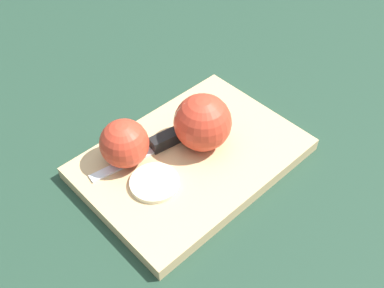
# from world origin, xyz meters

# --- Properties ---
(ground_plane) EXTENTS (4.00, 4.00, 0.00)m
(ground_plane) POSITION_xyz_m (0.00, 0.00, 0.00)
(ground_plane) COLOR #1E3828
(cutting_board) EXTENTS (0.35, 0.28, 0.02)m
(cutting_board) POSITION_xyz_m (0.00, 0.00, 0.01)
(cutting_board) COLOR tan
(cutting_board) RESTS_ON ground_plane
(apple_half_left) EXTENTS (0.08, 0.08, 0.08)m
(apple_half_left) POSITION_xyz_m (-0.03, -0.00, 0.06)
(apple_half_left) COLOR red
(apple_half_left) RESTS_ON cutting_board
(apple_half_right) EXTENTS (0.07, 0.07, 0.07)m
(apple_half_right) POSITION_xyz_m (0.06, -0.07, 0.05)
(apple_half_right) COLOR red
(apple_half_right) RESTS_ON cutting_board
(knife) EXTENTS (0.15, 0.07, 0.02)m
(knife) POSITION_xyz_m (0.01, -0.04, 0.03)
(knife) COLOR silver
(knife) RESTS_ON cutting_board
(apple_slice) EXTENTS (0.07, 0.07, 0.01)m
(apple_slice) POSITION_xyz_m (0.07, -0.01, 0.02)
(apple_slice) COLOR beige
(apple_slice) RESTS_ON cutting_board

